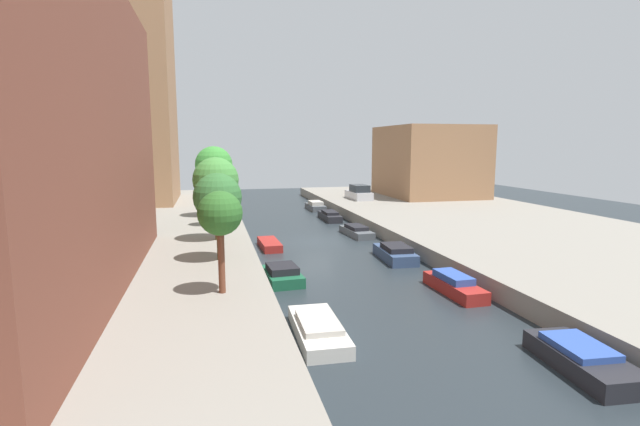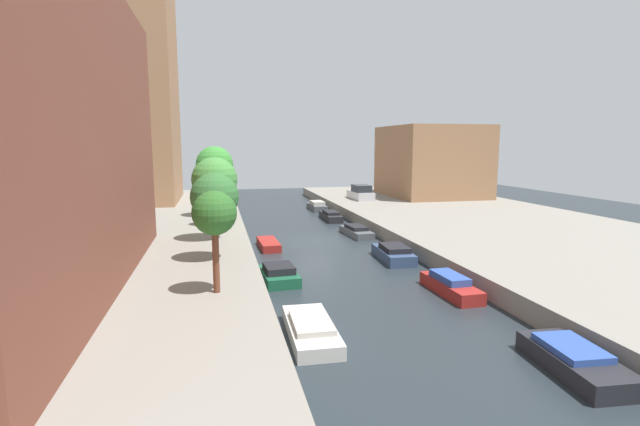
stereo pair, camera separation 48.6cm
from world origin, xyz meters
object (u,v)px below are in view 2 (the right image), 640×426
street_tree_0 (214,215)px  street_tree_1 (215,197)px  apartment_tower_far (124,69)px  street_tree_3 (215,181)px  moored_boat_right_2 (393,254)px  moored_boat_right_3 (356,231)px  street_tree_2 (215,180)px  moored_boat_left_0 (311,329)px  moored_boat_left_1 (279,274)px  moored_boat_left_2 (269,244)px  moored_boat_right_5 (317,206)px  low_block_right (431,161)px  moored_boat_right_0 (574,361)px  moored_boat_right_4 (331,216)px  street_tree_4 (215,165)px  moored_boat_right_1 (450,286)px  parked_car (361,193)px

street_tree_0 → street_tree_1: 5.73m
apartment_tower_far → street_tree_3: 22.22m
moored_boat_right_2 → moored_boat_right_3: moored_boat_right_2 is taller
street_tree_2 → moored_boat_left_0: 15.30m
moored_boat_left_1 → moored_boat_left_2: 8.09m
moored_boat_right_5 → moored_boat_left_2: bearing=-112.2°
apartment_tower_far → low_block_right: 35.39m
street_tree_3 → moored_boat_left_2: bearing=-50.5°
street_tree_3 → moored_boat_right_0: 26.71m
low_block_right → street_tree_2: low_block_right is taller
street_tree_3 → moored_boat_left_1: street_tree_3 is taller
moored_boat_left_2 → moored_boat_right_2: size_ratio=0.87×
moored_boat_right_3 → moored_boat_right_4: (-0.14, 7.86, 0.03)m
moored_boat_left_0 → moored_boat_right_5: (7.36, 33.20, 0.10)m
street_tree_1 → moored_boat_left_1: 5.25m
street_tree_4 → moored_boat_right_4: size_ratio=1.32×
street_tree_1 → moored_boat_right_3: bearing=41.8°
moored_boat_left_1 → moored_boat_right_5: (7.60, 25.84, 0.03)m
street_tree_4 → moored_boat_right_5: (10.73, 8.68, -4.95)m
low_block_right → moored_boat_right_0: 42.56m
moored_boat_right_0 → moored_boat_right_2: 14.73m
street_tree_1 → street_tree_3: size_ratio=1.06×
apartment_tower_far → moored_boat_left_0: apartment_tower_far is taller
low_block_right → street_tree_1: size_ratio=2.61×
street_tree_0 → moored_boat_right_0: 13.78m
apartment_tower_far → street_tree_0: 36.77m
street_tree_4 → street_tree_2: bearing=-90.0°
low_block_right → moored_boat_right_5: bearing=-170.9°
moored_boat_right_1 → moored_boat_right_3: (-0.22, 14.74, -0.05)m
moored_boat_left_1 → moored_boat_right_1: moored_boat_right_1 is taller
moored_boat_left_0 → parked_car: bearing=69.7°
street_tree_1 → moored_boat_right_4: 20.73m
street_tree_2 → moored_boat_left_2: street_tree_2 is taller
street_tree_2 → moored_boat_right_0: (10.92, -18.60, -4.46)m
apartment_tower_far → moored_boat_left_0: bearing=-71.7°
street_tree_1 → street_tree_3: 10.88m
moored_boat_right_3 → apartment_tower_far: bearing=136.2°
street_tree_2 → parked_car: 25.28m
street_tree_4 → low_block_right: bearing=23.6°
street_tree_4 → moored_boat_right_1: street_tree_4 is taller
moored_boat_right_4 → apartment_tower_far: bearing=150.6°
street_tree_0 → parked_car: street_tree_0 is taller
low_block_right → moored_boat_left_0: (-21.71, -35.48, -4.79)m
street_tree_1 → apartment_tower_far: bearing=107.5°
parked_car → moored_boat_right_5: (-5.10, -0.47, -1.26)m
moored_boat_right_4 → moored_boat_right_5: moored_boat_right_5 is taller
street_tree_2 → moored_boat_right_5: (10.73, 18.97, -4.42)m
moored_boat_left_1 → street_tree_2: bearing=114.6°
moored_boat_left_2 → moored_boat_right_2: 8.78m
street_tree_3 → moored_boat_right_3: size_ratio=1.03×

